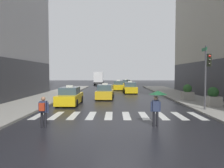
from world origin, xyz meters
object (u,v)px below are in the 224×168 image
taxi_fourth (118,86)px  pedestrian_with_backpack (43,110)px  pedestrian_with_umbrella (157,99)px  taxi_second (105,92)px  planter_near_corner (213,97)px  box_truck (99,78)px  taxi_lead (70,97)px  traffic_light_pole (207,68)px  taxi_fifth (126,84)px  planter_mid_block (187,93)px  taxi_third (130,88)px

taxi_fourth → pedestrian_with_backpack: taxi_fourth is taller
pedestrian_with_umbrella → taxi_second: bearing=105.3°
taxi_second → taxi_fourth: (1.73, 13.08, 0.00)m
taxi_fourth → pedestrian_with_umbrella: (1.68, -25.51, 0.79)m
planter_near_corner → taxi_second: bearing=147.2°
box_truck → planter_near_corner: 37.27m
taxi_fourth → pedestrian_with_backpack: (-4.38, -25.93, 0.25)m
taxi_lead → box_truck: 33.59m
taxi_lead → box_truck: box_truck is taller
traffic_light_pole → taxi_lead: size_ratio=1.06×
taxi_second → taxi_fifth: 19.83m
box_truck → planter_near_corner: box_truck is taller
taxi_fifth → box_truck: size_ratio=0.61×
taxi_fourth → box_truck: box_truck is taller
traffic_light_pole → taxi_fifth: traffic_light_pole is taller
traffic_light_pole → taxi_lead: 11.88m
pedestrian_with_umbrella → pedestrian_with_backpack: (-6.05, -0.42, -0.54)m
traffic_light_pole → planter_mid_block: size_ratio=3.00×
taxi_lead → pedestrian_with_backpack: 8.33m
planter_mid_block → pedestrian_with_umbrella: bearing=-116.7°
taxi_third → planter_mid_block: bearing=-58.6°
pedestrian_with_backpack → planter_near_corner: bearing=29.3°
traffic_light_pole → pedestrian_with_umbrella: traffic_light_pole is taller
taxi_fifth → planter_mid_block: bearing=-76.0°
pedestrian_with_umbrella → planter_mid_block: pedestrian_with_umbrella is taller
planter_mid_block → taxi_third: bearing=121.4°
taxi_third → planter_mid_block: 10.41m
pedestrian_with_backpack → planter_near_corner: (12.08, 6.77, -0.10)m
taxi_lead → pedestrian_with_backpack: taxi_lead is taller
taxi_second → pedestrian_with_umbrella: bearing=-74.7°
pedestrian_with_backpack → traffic_light_pole: bearing=24.7°
pedestrian_with_backpack → planter_mid_block: bearing=44.2°
planter_near_corner → taxi_lead: bearing=173.0°
taxi_fourth → planter_near_corner: bearing=-68.1°
pedestrian_with_umbrella → planter_mid_block: (5.39, 10.72, -0.64)m
taxi_third → box_truck: size_ratio=0.60×
taxi_fifth → box_truck: (-6.51, 9.52, 1.13)m
taxi_fifth → pedestrian_with_backpack: 32.95m
traffic_light_pole → taxi_lead: (-11.10, 3.39, -2.53)m
taxi_third → taxi_fifth: (0.13, 12.35, 0.00)m
taxi_third → planter_near_corner: 14.56m
taxi_third → traffic_light_pole: bearing=-72.8°
taxi_second → planter_near_corner: size_ratio=2.87×
pedestrian_with_backpack → taxi_third: bearing=73.3°
taxi_second → pedestrian_with_umbrella: pedestrian_with_umbrella is taller
taxi_third → taxi_second: bearing=-115.2°
taxi_fifth → taxi_lead: bearing=-105.3°
box_truck → planter_mid_block: bearing=-69.0°
pedestrian_with_umbrella → planter_near_corner: pedestrian_with_umbrella is taller
planter_near_corner → planter_mid_block: same height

